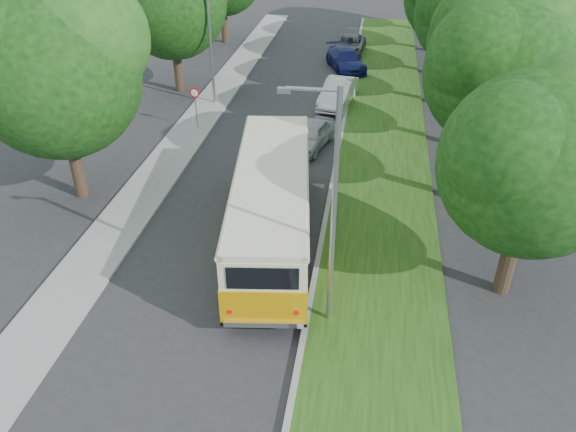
% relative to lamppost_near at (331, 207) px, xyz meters
% --- Properties ---
extents(ground, '(120.00, 120.00, 0.00)m').
position_rel_lamppost_near_xyz_m(ground, '(-4.21, 2.50, -4.37)').
color(ground, '#2D2D30').
rests_on(ground, ground).
extents(curb, '(0.20, 70.00, 0.15)m').
position_rel_lamppost_near_xyz_m(curb, '(-0.61, 7.50, -4.29)').
color(curb, gray).
rests_on(curb, ground).
extents(grass_verge, '(4.50, 70.00, 0.13)m').
position_rel_lamppost_near_xyz_m(grass_verge, '(1.74, 7.50, -4.30)').
color(grass_verge, '#1F4412').
rests_on(grass_verge, ground).
extents(sidewalk, '(2.20, 70.00, 0.12)m').
position_rel_lamppost_near_xyz_m(sidewalk, '(-9.01, 7.50, -4.31)').
color(sidewalk, gray).
rests_on(sidewalk, ground).
extents(treeline, '(24.27, 41.91, 9.46)m').
position_rel_lamppost_near_xyz_m(treeline, '(-1.06, 20.49, 1.56)').
color(treeline, '#332319').
rests_on(treeline, ground).
extents(lamppost_near, '(1.71, 0.16, 8.00)m').
position_rel_lamppost_near_xyz_m(lamppost_near, '(0.00, 0.00, 0.00)').
color(lamppost_near, gray).
rests_on(lamppost_near, ground).
extents(lamppost_far, '(1.71, 0.16, 7.50)m').
position_rel_lamppost_near_xyz_m(lamppost_far, '(-8.91, 18.50, -0.25)').
color(lamppost_far, gray).
rests_on(lamppost_far, ground).
extents(warning_sign, '(0.56, 0.10, 2.50)m').
position_rel_lamppost_near_xyz_m(warning_sign, '(-8.71, 14.48, -2.66)').
color(warning_sign, gray).
rests_on(warning_sign, ground).
extents(vintage_bus, '(4.20, 11.17, 3.24)m').
position_rel_lamppost_near_xyz_m(vintage_bus, '(-2.53, 4.15, -2.75)').
color(vintage_bus, orange).
rests_on(vintage_bus, ground).
extents(car_silver, '(2.56, 4.28, 1.36)m').
position_rel_lamppost_near_xyz_m(car_silver, '(-2.10, 13.18, -3.69)').
color(car_silver, '#ACACB1').
rests_on(car_silver, ground).
extents(car_white, '(2.31, 4.87, 1.54)m').
position_rel_lamppost_near_xyz_m(car_white, '(-1.21, 19.55, -3.60)').
color(car_white, silver).
rests_on(car_white, ground).
extents(car_blue, '(3.63, 5.42, 1.46)m').
position_rel_lamppost_near_xyz_m(car_blue, '(-1.21, 26.62, -3.64)').
color(car_blue, navy).
rests_on(car_blue, ground).
extents(car_grey, '(2.55, 4.96, 1.34)m').
position_rel_lamppost_near_xyz_m(car_grey, '(-1.21, 30.85, -3.70)').
color(car_grey, '#525459').
rests_on(car_grey, ground).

